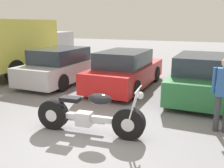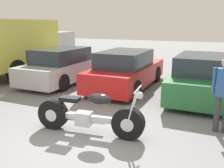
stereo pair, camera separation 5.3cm
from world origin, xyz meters
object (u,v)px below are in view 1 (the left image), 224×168
(motorcycle, at_px, (88,115))
(delivery_truck, at_px, (16,44))
(parked_car_silver, at_px, (64,66))
(person_standing, at_px, (224,89))
(parked_car_red, at_px, (126,70))
(parked_car_green, at_px, (201,77))

(motorcycle, xyz_separation_m, delivery_truck, (-6.08, 4.27, 0.98))
(parked_car_silver, relative_size, person_standing, 2.64)
(delivery_truck, relative_size, person_standing, 3.60)
(parked_car_silver, height_order, parked_car_red, same)
(motorcycle, distance_m, parked_car_silver, 5.16)
(person_standing, bearing_deg, parked_car_silver, 155.63)
(parked_car_green, xyz_separation_m, delivery_truck, (-8.08, 0.27, 0.76))
(motorcycle, xyz_separation_m, parked_car_silver, (-3.31, 3.95, 0.22))
(parked_car_red, height_order, parked_car_green, same)
(delivery_truck, xyz_separation_m, person_standing, (8.73, -3.03, -0.43))
(parked_car_red, height_order, person_standing, person_standing)
(parked_car_silver, relative_size, parked_car_red, 1.00)
(motorcycle, bearing_deg, parked_car_green, 63.43)
(motorcycle, height_order, parked_car_silver, parked_car_silver)
(parked_car_red, relative_size, delivery_truck, 0.73)
(motorcycle, height_order, delivery_truck, delivery_truck)
(parked_car_silver, bearing_deg, parked_car_red, 3.01)
(parked_car_red, height_order, delivery_truck, delivery_truck)
(parked_car_green, bearing_deg, delivery_truck, 178.05)
(parked_car_silver, bearing_deg, person_standing, -24.37)
(motorcycle, bearing_deg, person_standing, 25.19)
(parked_car_silver, distance_m, parked_car_green, 5.31)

